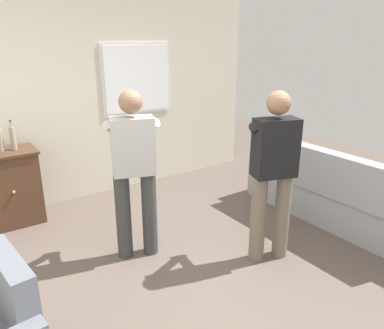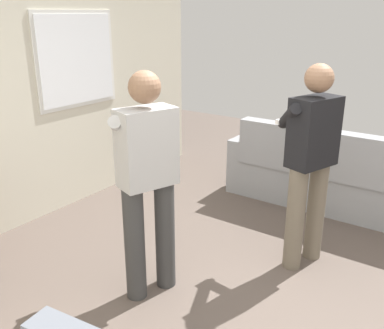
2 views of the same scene
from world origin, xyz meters
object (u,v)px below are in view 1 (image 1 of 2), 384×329
object	(u,v)px
couch	(333,195)
person_standing_right	(273,170)
bottle_spirits_clear	(0,140)
person_standing_left	(134,168)
bottle_liquor_amber	(13,138)

from	to	relation	value
couch	person_standing_right	world-z (taller)	person_standing_right
couch	bottle_spirits_clear	xyz separation A→B (m)	(-3.14, 2.22, 0.67)
person_standing_left	person_standing_right	size ratio (longest dim) A/B	1.00
couch	bottle_liquor_amber	distance (m)	3.78
couch	bottle_liquor_amber	xyz separation A→B (m)	(-3.01, 2.19, 0.68)
bottle_liquor_amber	person_standing_right	xyz separation A→B (m)	(1.84, -2.28, -0.10)
person_standing_left	couch	bearing A→B (deg)	-17.88
bottle_liquor_amber	person_standing_right	world-z (taller)	person_standing_right
bottle_liquor_amber	bottle_spirits_clear	xyz separation A→B (m)	(-0.13, 0.03, -0.01)
bottle_spirits_clear	bottle_liquor_amber	bearing A→B (deg)	-11.99
bottle_liquor_amber	person_standing_left	world-z (taller)	person_standing_left
couch	person_standing_left	xyz separation A→B (m)	(-2.22, 0.71, 0.58)
couch	bottle_liquor_amber	world-z (taller)	bottle_liquor_amber
bottle_liquor_amber	person_standing_right	distance (m)	2.93
bottle_liquor_amber	person_standing_right	size ratio (longest dim) A/B	0.21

